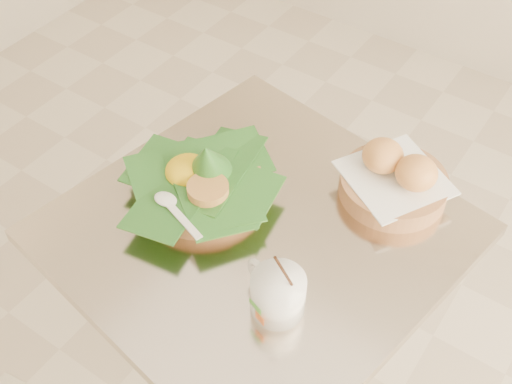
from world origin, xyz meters
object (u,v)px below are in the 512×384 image
Objects in this scene: cafe_table at (257,292)px; rice_basket at (202,180)px; bread_basket at (395,179)px; coffee_mug at (277,293)px.

cafe_table is 0.30m from rice_basket.
cafe_table is 2.61× the size of rice_basket.
bread_basket is (0.18, 0.24, 0.26)m from cafe_table.
cafe_table is 4.87× the size of coffee_mug.
rice_basket reaches higher than bread_basket.
rice_basket is 1.22× the size of bread_basket.
rice_basket is at bearing 152.51° from coffee_mug.
cafe_table is at bearing -4.92° from rice_basket.
rice_basket is 0.39m from bread_basket.
rice_basket reaches higher than cafe_table.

